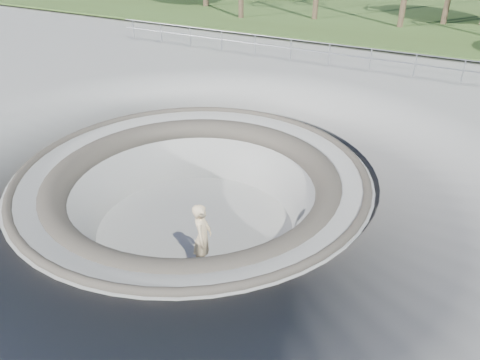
# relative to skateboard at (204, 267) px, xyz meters

# --- Properties ---
(ground) EXTENTS (180.00, 180.00, 0.00)m
(ground) POSITION_rel_skateboard_xyz_m (-1.34, 1.64, 1.83)
(ground) COLOR gray
(ground) RESTS_ON ground
(skate_bowl) EXTENTS (14.00, 14.00, 4.10)m
(skate_bowl) POSITION_rel_skateboard_xyz_m (-1.34, 1.64, 0.00)
(skate_bowl) COLOR gray
(skate_bowl) RESTS_ON ground
(grass_strip) EXTENTS (180.00, 36.00, 0.12)m
(grass_strip) POSITION_rel_skateboard_xyz_m (-1.34, 35.64, 2.05)
(grass_strip) COLOR #385020
(grass_strip) RESTS_ON ground
(distant_hills) EXTENTS (103.20, 45.00, 28.60)m
(distant_hills) POSITION_rel_skateboard_xyz_m (2.44, 58.81, -5.19)
(distant_hills) COLOR brown
(distant_hills) RESTS_ON ground
(safety_railing) EXTENTS (25.00, 0.06, 1.03)m
(safety_railing) POSITION_rel_skateboard_xyz_m (-1.34, 13.64, 2.52)
(safety_railing) COLOR gray
(safety_railing) RESTS_ON ground
(skateboard) EXTENTS (0.85, 0.48, 0.09)m
(skateboard) POSITION_rel_skateboard_xyz_m (0.00, 0.00, 0.00)
(skateboard) COLOR olive
(skateboard) RESTS_ON ground
(skater) EXTENTS (0.71, 0.85, 2.00)m
(skater) POSITION_rel_skateboard_xyz_m (-0.00, 0.00, 1.02)
(skater) COLOR beige
(skater) RESTS_ON skateboard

